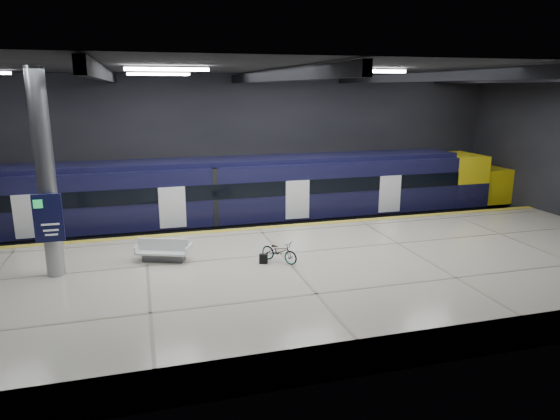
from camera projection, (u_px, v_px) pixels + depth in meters
name	position (u px, v px, depth m)	size (l,w,h in m)	color
ground	(274.00, 272.00, 20.40)	(30.00, 30.00, 0.00)	black
room_shell	(274.00, 131.00, 19.04)	(30.10, 16.10, 8.05)	black
platform	(293.00, 281.00, 17.94)	(30.00, 11.00, 1.10)	beige
safety_strip	(259.00, 228.00, 22.71)	(30.00, 0.40, 0.01)	gold
rails	(246.00, 233.00, 25.52)	(30.00, 1.52, 0.16)	gray
train	(266.00, 194.00, 25.33)	(29.40, 2.84, 3.79)	black
bench	(164.00, 253.00, 18.35)	(2.10, 1.45, 0.86)	#595B60
bicycle	(279.00, 251.00, 18.22)	(0.53, 1.53, 0.81)	#99999E
pannier_bag	(264.00, 259.00, 18.12)	(0.30, 0.18, 0.35)	black
info_column	(46.00, 178.00, 16.26)	(0.90, 0.78, 6.90)	#9EA0A5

